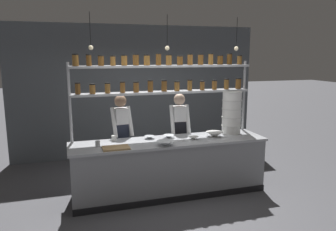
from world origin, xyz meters
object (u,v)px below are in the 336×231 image
at_px(chef_left, 121,135).
at_px(prep_bowl_far_left, 169,136).
at_px(cutting_board, 116,148).
at_px(prep_bowl_center_back, 215,134).
at_px(chef_center, 179,131).
at_px(container_stack, 232,112).
at_px(prep_bowl_near_right, 166,143).
at_px(prep_bowl_center_front, 194,138).
at_px(prep_bowl_near_left, 149,137).
at_px(serving_cup_by_board, 114,138).
at_px(serving_cup_front, 98,144).
at_px(spice_shelf_unit, 164,80).

relative_size(chef_left, prep_bowl_far_left, 8.60).
xyz_separation_m(cutting_board, prep_bowl_center_back, (1.72, 0.23, 0.03)).
relative_size(chef_center, prep_bowl_far_left, 8.56).
bearing_deg(prep_bowl_center_back, container_stack, 20.18).
height_order(cutting_board, prep_bowl_near_right, prep_bowl_near_right).
relative_size(container_stack, prep_bowl_near_right, 2.77).
bearing_deg(prep_bowl_center_front, prep_bowl_near_left, 159.62).
relative_size(prep_bowl_near_left, prep_bowl_far_left, 0.90).
bearing_deg(prep_bowl_far_left, serving_cup_by_board, 175.24).
distance_m(prep_bowl_near_left, prep_bowl_far_left, 0.33).
bearing_deg(cutting_board, container_stack, 9.99).
bearing_deg(prep_bowl_near_left, serving_cup_front, -165.99).
height_order(chef_center, serving_cup_by_board, chef_center).
height_order(container_stack, serving_cup_by_board, container_stack).
relative_size(chef_left, serving_cup_front, 18.94).
height_order(prep_bowl_near_left, prep_bowl_center_front, same).
bearing_deg(serving_cup_front, prep_bowl_center_back, 0.60).
bearing_deg(cutting_board, prep_bowl_center_back, 7.58).
bearing_deg(chef_left, container_stack, -23.23).
distance_m(spice_shelf_unit, prep_bowl_center_back, 1.27).
relative_size(container_stack, serving_cup_by_board, 8.32).
relative_size(prep_bowl_near_left, serving_cup_front, 1.99).
relative_size(container_stack, cutting_board, 1.88).
xyz_separation_m(container_stack, serving_cup_by_board, (-2.07, 0.08, -0.33)).
height_order(cutting_board, prep_bowl_near_left, prep_bowl_near_left).
bearing_deg(serving_cup_front, prep_bowl_near_right, -14.87).
bearing_deg(serving_cup_by_board, spice_shelf_unit, 6.33).
bearing_deg(chef_center, prep_bowl_near_right, -116.90).
xyz_separation_m(chef_left, cutting_board, (-0.21, -0.81, 0.00)).
height_order(prep_bowl_near_right, serving_cup_by_board, serving_cup_by_board).
bearing_deg(cutting_board, spice_shelf_unit, 31.01).
height_order(chef_left, prep_bowl_near_right, chef_left).
relative_size(prep_bowl_center_front, serving_cup_by_board, 1.87).
bearing_deg(serving_cup_by_board, cutting_board, -94.43).
xyz_separation_m(prep_bowl_center_front, prep_bowl_near_right, (-0.55, -0.23, 0.01)).
relative_size(container_stack, prep_bowl_center_front, 4.45).
height_order(spice_shelf_unit, container_stack, spice_shelf_unit).
height_order(spice_shelf_unit, serving_cup_front, spice_shelf_unit).
bearing_deg(prep_bowl_near_right, prep_bowl_center_back, 16.75).
height_order(chef_center, prep_bowl_center_front, chef_center).
height_order(cutting_board, prep_bowl_far_left, prep_bowl_far_left).
height_order(prep_bowl_center_back, serving_cup_front, serving_cup_front).
height_order(chef_left, serving_cup_by_board, chef_left).
xyz_separation_m(prep_bowl_near_left, prep_bowl_far_left, (0.32, -0.05, 0.00)).
height_order(prep_bowl_near_left, serving_cup_front, serving_cup_front).
height_order(chef_left, chef_center, chef_left).
xyz_separation_m(cutting_board, serving_cup_front, (-0.25, 0.21, 0.03)).
bearing_deg(prep_bowl_center_front, spice_shelf_unit, 136.38).
relative_size(cutting_board, serving_cup_front, 4.67).
bearing_deg(cutting_board, chef_left, 75.27).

